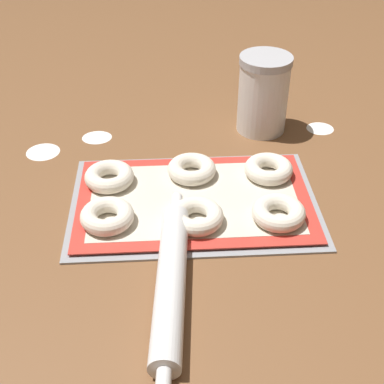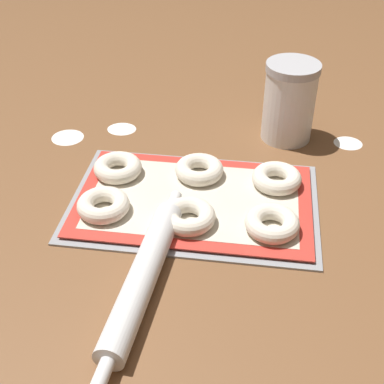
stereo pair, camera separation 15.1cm
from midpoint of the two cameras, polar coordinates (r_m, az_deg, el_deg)
The scene contains 14 objects.
ground_plane at distance 0.96m, azimuth -4.27°, elevation -1.23°, with size 2.80×2.80×0.00m, color brown.
baking_tray at distance 0.96m, azimuth -4.50°, elevation -1.30°, with size 0.44×0.29×0.01m.
baking_mat at distance 0.95m, azimuth -4.52°, elevation -1.05°, with size 0.42×0.26×0.00m.
bagel_front_left at distance 0.91m, azimuth -13.75°, elevation -2.80°, with size 0.09×0.09×0.03m.
bagel_front_center at distance 0.89m, azimuth -4.13°, elevation -2.88°, with size 0.09×0.09×0.03m.
bagel_front_right at distance 0.90m, azimuth 4.55°, elevation -2.52°, with size 0.09×0.09×0.03m.
bagel_back_left at distance 1.01m, azimuth -13.11°, elevation 1.36°, with size 0.09×0.09×0.03m.
bagel_back_center at distance 1.00m, azimuth -4.28°, elevation 2.21°, with size 0.09×0.09×0.03m.
bagel_back_right at distance 1.00m, azimuth 3.96°, elevation 2.22°, with size 0.09×0.09×0.03m.
flour_canister at distance 1.14m, azimuth 3.84°, elevation 10.24°, with size 0.11×0.11×0.17m.
rolling_pin at distance 0.79m, azimuth -7.79°, elevation -9.74°, with size 0.07×0.40×0.04m.
flour_patch_near at distance 1.18m, azimuth -13.77°, elevation 5.53°, with size 0.06×0.05×0.00m.
flour_patch_far at distance 1.19m, azimuth 10.05°, elevation 6.56°, with size 0.06×0.06×0.00m.
flour_patch_side at distance 1.16m, azimuth -19.27°, elevation 3.91°, with size 0.07×0.07×0.00m.
Camera 1 is at (-0.05, -0.76, 0.59)m, focal length 50.00 mm.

